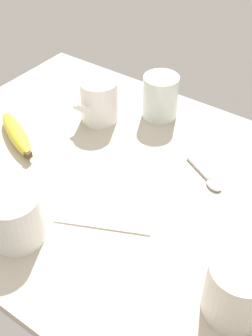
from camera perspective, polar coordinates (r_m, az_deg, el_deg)
The scene contains 8 objects.
tabletop at distance 82.46cm, azimuth -0.00°, elevation -2.08°, with size 90.00×64.00×2.00cm, color #BCB29E.
coffee_mug_black at distance 94.85cm, azimuth -3.57°, elevation 8.89°, with size 8.04×10.25×9.43cm.
coffee_mug_milky at distance 71.22cm, azimuth -14.47°, elevation -6.29°, with size 10.55×10.59×8.91cm.
coffee_mug_spare at distance 62.50cm, azimuth 14.51°, elevation -15.16°, with size 11.26×8.85×9.57cm.
glass_of_milk at distance 96.52cm, azimuth 4.54°, elevation 9.02°, with size 7.78×7.78×9.76cm.
banana at distance 92.88cm, azimuth -14.27°, elevation 4.35°, with size 15.95×10.16×3.30cm.
spoon at distance 82.79cm, azimuth 10.83°, elevation -1.48°, with size 10.11×6.36×0.80cm.
paper_napkin at distance 79.08cm, azimuth -2.11°, elevation -3.32°, with size 16.83×16.83×0.30cm, color white.
Camera 1 is at (-34.60, 48.67, 57.87)cm, focal length 46.20 mm.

